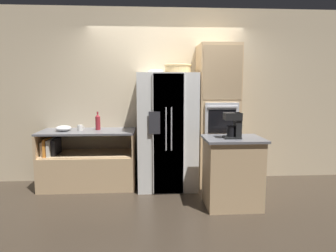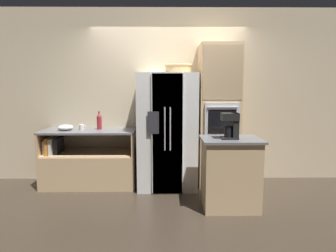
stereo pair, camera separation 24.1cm
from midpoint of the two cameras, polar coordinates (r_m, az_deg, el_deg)
The scene contains 12 objects.
ground_plane at distance 4.79m, azimuth 1.60°, elevation -11.40°, with size 20.00×20.00×0.00m, color #382D23.
wall_back at distance 4.97m, azimuth 1.46°, elevation 5.76°, with size 12.00×0.06×2.80m.
counter_left at distance 4.89m, azimuth -13.37°, elevation -7.30°, with size 1.44×0.66×0.89m.
refrigerator at distance 4.61m, azimuth 1.36°, elevation -0.94°, with size 0.89×0.80×1.75m.
wall_oven at distance 4.75m, azimuth 10.96°, elevation 1.88°, with size 0.61×0.67×2.19m.
island_counter at distance 3.99m, azimuth 13.46°, elevation -8.72°, with size 0.75×0.59×0.91m.
wicker_basket at distance 4.61m, azimuth 3.53°, elevation 10.90°, with size 0.41×0.41×0.13m.
fruit_bowl at distance 4.60m, azimuth -0.68°, elevation 10.38°, with size 0.24×0.24×0.06m.
bottle_tall at distance 4.79m, azimuth -11.56°, elevation 0.87°, with size 0.08×0.08×0.28m.
mug at distance 4.80m, azimuth -14.73°, elevation -0.21°, with size 0.11×0.08×0.09m.
mixing_bowl at distance 4.85m, azimuth -17.59°, elevation -0.26°, with size 0.24×0.24×0.08m.
coffee_maker at distance 3.82m, azimuth 13.80°, elevation 0.24°, with size 0.21×0.17×0.32m.
Camera 2 is at (-0.06, -4.53, 1.58)m, focal length 32.00 mm.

